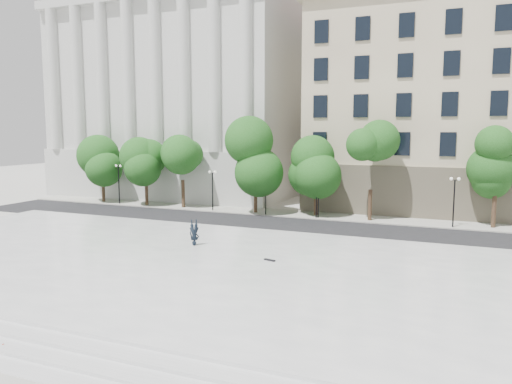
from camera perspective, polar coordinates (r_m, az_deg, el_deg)
ground at (r=29.90m, az=-14.31°, el=-9.49°), size 160.00×160.00×0.00m
plaza at (r=32.19m, az=-11.09°, el=-7.79°), size 44.00×22.00×0.45m
street at (r=45.15m, az=-0.45°, el=-3.60°), size 60.00×8.00×0.02m
far_sidewalk at (r=50.63m, az=2.21°, el=-2.37°), size 60.00×4.00×0.12m
building_west at (r=70.49m, az=-6.74°, el=10.74°), size 31.50×27.65×25.60m
building_east at (r=61.81m, az=25.36°, el=8.99°), size 36.00×26.15×23.00m
traffic_light_west at (r=48.71m, az=1.12°, el=1.47°), size 0.82×1.57×4.12m
traffic_light_east at (r=47.07m, az=6.95°, el=1.34°), size 0.90×1.79×4.21m
person_lying at (r=35.08m, az=-7.05°, el=-5.66°), size 1.55×1.88×0.49m
skateboard at (r=30.91m, az=1.57°, el=-7.78°), size 0.80×0.42×0.08m
street_trees at (r=50.76m, az=-1.83°, el=3.48°), size 44.99×5.05×7.93m
lamp_posts at (r=49.23m, az=0.72°, el=0.78°), size 35.90×0.28×4.54m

